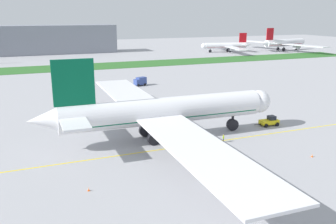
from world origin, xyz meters
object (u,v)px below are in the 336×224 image
Objects in this scene: pushback_tug at (269,121)px; traffic_cone_port_wing at (312,155)px; ground_crew_marshaller_front at (151,133)px; service_truck_baggage_loader at (140,81)px; traffic_cone_near_nose at (89,189)px; parked_airliner_far_centre at (226,46)px; parked_airliner_far_right at (283,43)px; airliner_foreground at (161,112)px; ground_crew_wingwalker_port at (223,137)px.

traffic_cone_port_wing is at bearing -104.46° from pushback_tug.
ground_crew_marshaller_front is at bearing 175.18° from pushback_tug.
pushback_tug is 28.46m from ground_crew_marshaller_front.
pushback_tug reaches higher than traffic_cone_port_wing.
service_truck_baggage_loader is (-12.80, 58.05, 0.59)m from pushback_tug.
pushback_tug reaches higher than traffic_cone_near_nose.
ground_crew_marshaller_front is at bearing -125.76° from parked_airliner_far_centre.
parked_airliner_far_right reaches higher than service_truck_baggage_loader.
service_truck_baggage_loader is 0.09× the size of parked_airliner_far_centre.
traffic_cone_port_wing is (21.86, -19.63, -5.61)m from airliner_foreground.
traffic_cone_port_wing is 0.01× the size of parked_airliner_far_right.
parked_airliner_far_centre is (122.72, 166.68, 3.99)m from traffic_cone_near_nose.
ground_crew_wingwalker_port reaches higher than traffic_cone_port_wing.
ground_crew_marshaller_front is 204.42m from parked_airliner_far_right.
traffic_cone_port_wing is at bearing -41.92° from airliner_foreground.
traffic_cone_near_nose is at bearing -136.07° from airliner_foreground.
airliner_foreground is 204.52m from parked_airliner_far_right.
traffic_cone_port_wing is at bearing -49.81° from ground_crew_wingwalker_port.
parked_airliner_far_right is at bearing 50.20° from pushback_tug.
pushback_tug is 3.62× the size of ground_crew_marshaller_front.
service_truck_baggage_loader is at bearing 95.83° from traffic_cone_port_wing.
ground_crew_marshaller_front is 0.02× the size of parked_airliner_far_right.
ground_crew_wingwalker_port is at bearing -34.24° from ground_crew_marshaller_front.
pushback_tug is at bearing -77.57° from service_truck_baggage_loader.
airliner_foreground reaches higher than parked_airliner_far_centre.
airliner_foreground is at bearing 138.08° from traffic_cone_port_wing.
pushback_tug is at bearing -129.80° from parked_airliner_far_right.
parked_airliner_far_centre reaches higher than ground_crew_wingwalker_port.
service_truck_baggage_loader is (13.98, 57.50, -4.27)m from airliner_foreground.
traffic_cone_port_wing is at bearing -84.17° from service_truck_baggage_loader.
service_truck_baggage_loader is at bearing 102.43° from pushback_tug.
airliner_foreground is 48.41× the size of ground_crew_wingwalker_port.
parked_airliner_far_right is at bearing 32.84° from service_truck_baggage_loader.
pushback_tug is 17.02m from ground_crew_wingwalker_port.
service_truck_baggage_loader is at bearing 76.34° from airliner_foreground.
parked_airliner_far_centre is at bearing 54.24° from ground_crew_marshaller_front.
ground_crew_wingwalker_port is 17.01m from traffic_cone_port_wing.
airliner_foreground is at bearing 178.83° from pushback_tug.
ground_crew_marshaller_front is 0.35× the size of service_truck_baggage_loader.
parked_airliner_far_centre is (93.52, 155.69, 3.25)m from ground_crew_wingwalker_port.
ground_crew_wingwalker_port is 0.03× the size of parked_airliner_far_centre.
traffic_cone_near_nose is (-45.08, -17.09, -0.76)m from pushback_tug.
ground_crew_wingwalker_port is at bearing -120.99° from parked_airliner_far_centre.
airliner_foreground is 13.28× the size of pushback_tug.
airliner_foreground is at bearing -49.28° from ground_crew_marshaller_front.
airliner_foreground is at bearing 43.93° from traffic_cone_near_nose.
parked_airliner_far_right reaches higher than pushback_tug.
airliner_foreground is at bearing -135.67° from parked_airliner_far_right.
ground_crew_wingwalker_port is at bearing 130.19° from traffic_cone_port_wing.
parked_airliner_far_right is at bearing 44.28° from traffic_cone_near_nose.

